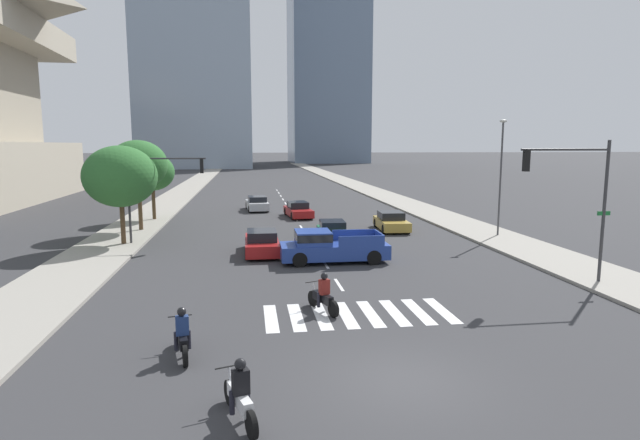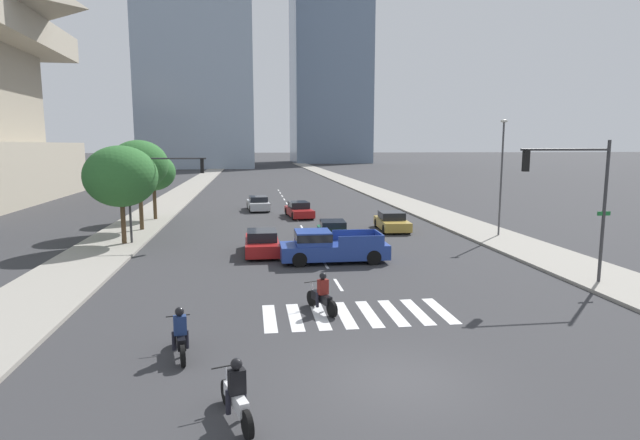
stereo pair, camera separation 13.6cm
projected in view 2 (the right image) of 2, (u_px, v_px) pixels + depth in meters
ground_plane at (399, 381)px, 13.34m from camera, size 800.00×800.00×0.00m
sidewalk_east at (437, 215)px, 44.36m from camera, size 4.00×260.00×0.15m
sidewalk_west at (145, 221)px, 41.13m from camera, size 4.00×260.00×0.15m
crosswalk_near at (357, 314)px, 18.61m from camera, size 6.75×2.99×0.01m
lane_divider_center at (293, 213)px, 46.06m from camera, size 0.14×50.00×0.01m
motorcycle_lead at (236, 396)px, 11.35m from camera, size 0.97×2.11×1.49m
motorcycle_trailing at (180, 337)px, 14.86m from camera, size 0.77×2.12×1.49m
motorcycle_third at (322, 296)px, 18.83m from camera, size 1.04×1.96×1.49m
pickup_truck at (329, 247)px, 26.82m from camera, size 5.59×2.16×1.67m
sedan_green_0 at (333, 232)px, 32.85m from camera, size 1.96×4.42×1.26m
sedan_gold_1 at (392, 222)px, 36.91m from camera, size 2.10×4.41×1.31m
sedan_silver_2 at (258, 204)px, 48.13m from camera, size 2.17×4.58×1.33m
sedan_red_3 at (299, 210)px, 43.66m from camera, size 2.23×4.67×1.29m
sedan_red_4 at (262, 243)px, 28.92m from camera, size 1.88×4.54×1.35m
traffic_signal_near at (575, 187)px, 21.73m from camera, size 4.26×0.28×6.12m
traffic_signal_far at (159, 180)px, 31.13m from camera, size 4.91×0.28×5.50m
street_lamp_east at (502, 169)px, 33.47m from camera, size 0.50×0.24×7.53m
street_tree_nearest at (121, 176)px, 30.67m from camera, size 4.31×4.31×5.89m
street_tree_second at (139, 165)px, 35.72m from camera, size 3.99×3.99×6.26m
street_tree_third at (153, 172)px, 41.01m from camera, size 3.46×3.46×5.24m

